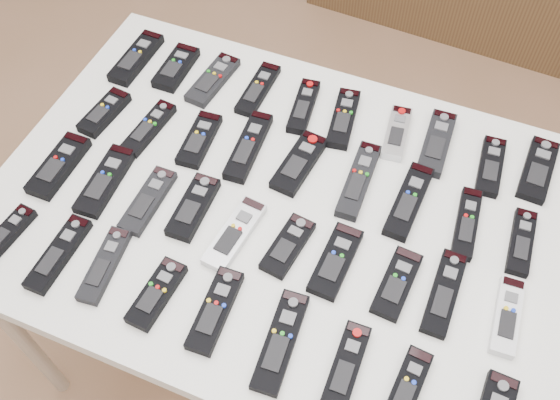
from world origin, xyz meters
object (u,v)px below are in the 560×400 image
at_px(remote_29, 7,234).
at_px(remote_28, 507,316).
at_px(remote_1, 176,68).
at_px(remote_33, 215,310).
at_px(remote_16, 409,201).
at_px(remote_7, 437,143).
at_px(remote_15, 359,180).
at_px(remote_12, 199,140).
at_px(remote_19, 59,166).
at_px(remote_3, 258,89).
at_px(remote_24, 288,246).
at_px(remote_26, 397,283).
at_px(remote_4, 304,106).
at_px(remote_0, 136,58).
at_px(remote_17, 467,223).
at_px(remote_31, 105,265).
at_px(remote_21, 148,201).
at_px(remote_9, 538,170).
at_px(remote_14, 299,163).
at_px(remote_35, 346,367).
at_px(remote_13, 249,146).
at_px(remote_30, 59,254).
at_px(table, 280,220).
at_px(remote_23, 235,234).
at_px(remote_27, 444,293).
at_px(remote_2, 213,80).
at_px(remote_8, 491,166).
at_px(remote_32, 157,294).
at_px(remote_20, 105,181).
at_px(remote_11, 149,128).
at_px(remote_6, 397,133).
at_px(remote_10, 104,113).
at_px(remote_18, 521,242).
at_px(remote_22, 193,207).
at_px(remote_5, 343,119).
at_px(remote_36, 407,387).
at_px(remote_25, 336,261).

bearing_deg(remote_29, remote_28, 17.63).
relative_size(remote_1, remote_33, 0.87).
bearing_deg(remote_28, remote_16, 139.90).
relative_size(remote_7, remote_15, 0.91).
bearing_deg(remote_12, remote_19, -148.11).
height_order(remote_3, remote_24, same).
bearing_deg(remote_26, remote_4, 136.39).
xyz_separation_m(remote_0, remote_17, (0.90, -0.18, -0.00)).
bearing_deg(remote_31, remote_21, 82.59).
distance_m(remote_9, remote_33, 0.78).
distance_m(remote_4, remote_26, 0.51).
bearing_deg(remote_14, remote_35, -52.42).
relative_size(remote_13, remote_30, 1.11).
relative_size(table, remote_0, 6.65).
height_order(remote_23, remote_27, same).
distance_m(remote_13, remote_15, 0.26).
bearing_deg(remote_33, remote_13, 102.06).
bearing_deg(remote_2, remote_33, -57.81).
xyz_separation_m(remote_8, remote_32, (-0.54, -0.57, 0.00)).
bearing_deg(remote_23, remote_24, 14.17).
height_order(remote_19, remote_27, remote_19).
height_order(remote_14, remote_20, same).
xyz_separation_m(remote_11, remote_23, (0.31, -0.19, -0.00)).
bearing_deg(remote_6, remote_10, -169.47).
bearing_deg(remote_14, remote_18, 4.00).
bearing_deg(remote_16, remote_9, 41.38).
bearing_deg(remote_13, remote_21, -126.06).
relative_size(remote_22, remote_31, 0.95).
bearing_deg(remote_11, remote_30, -85.09).
relative_size(remote_11, remote_20, 0.89).
distance_m(remote_31, remote_33, 0.25).
bearing_deg(remote_23, remote_2, 127.76).
distance_m(remote_7, remote_27, 0.38).
bearing_deg(remote_5, remote_27, -55.38).
bearing_deg(remote_28, remote_2, 152.86).
bearing_deg(remote_16, remote_11, -174.48).
height_order(remote_2, remote_7, remote_7).
height_order(remote_11, remote_14, same).
relative_size(remote_19, remote_23, 0.97).
relative_size(remote_15, remote_36, 1.40).
distance_m(remote_25, remote_31, 0.47).
distance_m(remote_8, remote_35, 0.58).
distance_m(remote_7, remote_24, 0.44).
xyz_separation_m(remote_21, remote_30, (-0.10, -0.19, 0.00)).
xyz_separation_m(remote_7, remote_21, (-0.54, -0.40, -0.00)).
height_order(remote_3, remote_15, remote_15).
bearing_deg(remote_10, remote_5, 26.57).
relative_size(remote_14, remote_17, 1.00).
height_order(remote_12, remote_20, same).
relative_size(table, remote_28, 7.64).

